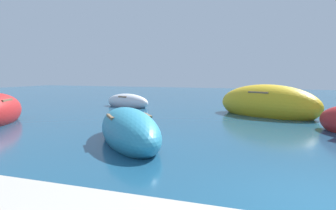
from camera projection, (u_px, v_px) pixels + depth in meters
name	position (u px, v px, depth m)	size (l,w,h in m)	color
moored_boat_1	(268.00, 104.00, 17.31)	(6.08, 4.73, 2.05)	gold
moored_boat_2	(129.00, 131.00, 10.63)	(4.34, 4.87, 1.40)	teal
moored_boat_3	(127.00, 102.00, 21.74)	(3.59, 2.16, 1.07)	white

